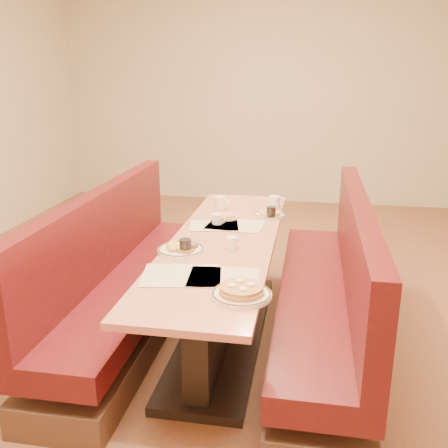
% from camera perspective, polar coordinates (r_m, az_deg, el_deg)
% --- Properties ---
extents(ground, '(8.00, 8.00, 0.00)m').
position_cam_1_polar(ground, '(3.72, -0.10, -12.77)').
color(ground, '#9E6647').
rests_on(ground, ground).
extents(room_envelope, '(6.04, 8.04, 2.82)m').
position_cam_1_polar(room_envelope, '(3.22, -0.12, 18.52)').
color(room_envelope, beige).
rests_on(room_envelope, ground).
extents(diner_table, '(0.70, 2.50, 0.75)m').
position_cam_1_polar(diner_table, '(3.54, -0.10, -7.53)').
color(diner_table, black).
rests_on(diner_table, ground).
extents(booth_left, '(0.55, 2.50, 1.05)m').
position_cam_1_polar(booth_left, '(3.74, -11.30, -6.74)').
color(booth_left, '#4C3326').
rests_on(booth_left, ground).
extents(booth_right, '(0.55, 2.50, 1.05)m').
position_cam_1_polar(booth_right, '(3.51, 11.89, -8.45)').
color(booth_right, '#4C3326').
rests_on(booth_right, ground).
extents(placemat_near_left, '(0.49, 0.40, 0.00)m').
position_cam_1_polar(placemat_near_left, '(2.83, -4.86, -5.84)').
color(placemat_near_left, beige).
rests_on(placemat_near_left, diner_table).
extents(placemat_near_right, '(0.42, 0.33, 0.00)m').
position_cam_1_polar(placemat_near_right, '(2.79, -0.01, -6.11)').
color(placemat_near_right, beige).
rests_on(placemat_near_right, diner_table).
extents(placemat_far_left, '(0.40, 0.33, 0.00)m').
position_cam_1_polar(placemat_far_left, '(3.69, -1.15, -0.17)').
color(placemat_far_left, beige).
rests_on(placemat_far_left, diner_table).
extents(placemat_far_right, '(0.44, 0.34, 0.00)m').
position_cam_1_polar(placemat_far_right, '(3.71, 1.31, -0.12)').
color(placemat_far_right, beige).
rests_on(placemat_far_right, diner_table).
extents(pancake_plate, '(0.31, 0.31, 0.07)m').
position_cam_1_polar(pancake_plate, '(2.57, 2.00, -7.81)').
color(pancake_plate, white).
rests_on(pancake_plate, diner_table).
extents(eggs_plate, '(0.30, 0.30, 0.06)m').
position_cam_1_polar(eggs_plate, '(3.19, -5.06, -2.85)').
color(eggs_plate, white).
rests_on(eggs_plate, diner_table).
extents(extra_plate_mid, '(0.24, 0.24, 0.05)m').
position_cam_1_polar(extra_plate_mid, '(3.94, 5.25, 1.10)').
color(extra_plate_mid, white).
rests_on(extra_plate_mid, diner_table).
extents(extra_plate_far, '(0.21, 0.21, 0.04)m').
position_cam_1_polar(extra_plate_far, '(3.88, 0.23, 0.87)').
color(extra_plate_far, white).
rests_on(extra_plate_far, diner_table).
extents(coffee_mug_a, '(0.10, 0.07, 0.08)m').
position_cam_1_polar(coffee_mug_a, '(3.22, 0.90, -2.12)').
color(coffee_mug_a, white).
rests_on(coffee_mug_a, diner_table).
extents(coffee_mug_b, '(0.11, 0.08, 0.08)m').
position_cam_1_polar(coffee_mug_b, '(3.72, -0.75, 0.57)').
color(coffee_mug_b, white).
rests_on(coffee_mug_b, diner_table).
extents(coffee_mug_c, '(0.13, 0.09, 0.10)m').
position_cam_1_polar(coffee_mug_c, '(4.19, 5.84, 2.53)').
color(coffee_mug_c, white).
rests_on(coffee_mug_c, diner_table).
extents(coffee_mug_d, '(0.13, 0.10, 0.10)m').
position_cam_1_polar(coffee_mug_d, '(4.14, -0.38, 2.46)').
color(coffee_mug_d, white).
rests_on(coffee_mug_d, diner_table).
extents(soda_tumbler_near, '(0.07, 0.07, 0.10)m').
position_cam_1_polar(soda_tumbler_near, '(3.12, -4.43, -2.64)').
color(soda_tumbler_near, black).
rests_on(soda_tumbler_near, diner_table).
extents(soda_tumbler_mid, '(0.07, 0.07, 0.10)m').
position_cam_1_polar(soda_tumbler_mid, '(3.87, 5.41, 1.28)').
color(soda_tumbler_mid, black).
rests_on(soda_tumbler_mid, diner_table).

